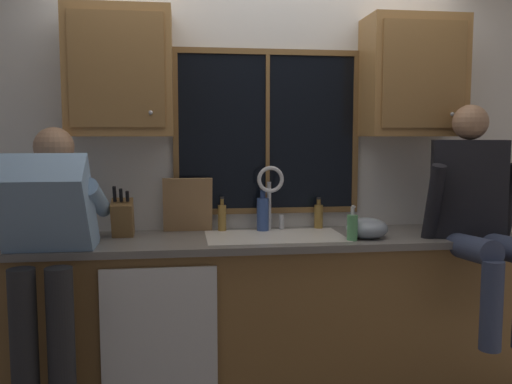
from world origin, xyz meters
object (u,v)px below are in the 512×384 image
(person_sitting_on_counter, at_px, (476,208))
(person_standing, at_px, (47,246))
(knife_block, at_px, (123,219))
(cutting_board, at_px, (188,205))
(mixing_bowl, at_px, (367,228))
(soap_dispenser, at_px, (352,227))
(bottle_tall_clear, at_px, (263,213))
(bottle_amber_small, at_px, (222,217))
(bottle_green_glass, at_px, (319,216))

(person_sitting_on_counter, bearing_deg, person_standing, -179.05)
(knife_block, height_order, cutting_board, cutting_board)
(mixing_bowl, height_order, soap_dispenser, soap_dispenser)
(mixing_bowl, xyz_separation_m, soap_dispenser, (-0.11, -0.07, 0.02))
(bottle_tall_clear, height_order, bottle_amber_small, bottle_tall_clear)
(person_sitting_on_counter, relative_size, cutting_board, 3.74)
(bottle_tall_clear, bearing_deg, bottle_green_glass, 6.91)
(person_standing, bearing_deg, knife_block, 50.18)
(cutting_board, bearing_deg, person_sitting_on_counter, -16.92)
(soap_dispenser, bearing_deg, cutting_board, 156.08)
(soap_dispenser, bearing_deg, mixing_bowl, 33.50)
(knife_block, height_order, bottle_green_glass, knife_block)
(bottle_tall_clear, bearing_deg, cutting_board, 176.78)
(bottle_amber_small, bearing_deg, person_sitting_on_counter, -19.37)
(person_standing, distance_m, knife_block, 0.52)
(bottle_green_glass, relative_size, bottle_amber_small, 0.93)
(knife_block, relative_size, cutting_board, 0.96)
(person_sitting_on_counter, xyz_separation_m, cutting_board, (-1.60, 0.49, -0.02))
(person_standing, relative_size, bottle_amber_small, 7.33)
(person_standing, distance_m, bottle_tall_clear, 1.27)
(bottle_tall_clear, bearing_deg, person_sitting_on_counter, -21.99)
(knife_block, distance_m, soap_dispenser, 1.31)
(soap_dispenser, xyz_separation_m, bottle_green_glass, (-0.09, 0.42, 0.00))
(cutting_board, xyz_separation_m, bottle_tall_clear, (0.46, -0.03, -0.06))
(person_standing, bearing_deg, mixing_bowl, 6.42)
(bottle_green_glass, bearing_deg, person_standing, -160.45)
(person_standing, distance_m, bottle_amber_small, 1.06)
(bottle_amber_small, bearing_deg, bottle_tall_clear, -6.44)
(person_standing, xyz_separation_m, cutting_board, (0.71, 0.52, 0.13))
(knife_block, xyz_separation_m, cutting_board, (0.37, 0.13, 0.06))
(mixing_bowl, bearing_deg, knife_block, 171.74)
(cutting_board, relative_size, soap_dispenser, 1.68)
(person_sitting_on_counter, relative_size, bottle_green_glass, 6.40)
(person_sitting_on_counter, distance_m, bottle_tall_clear, 1.23)
(bottle_tall_clear, bearing_deg, knife_block, -173.01)
(bottle_green_glass, bearing_deg, person_sitting_on_counter, -33.02)
(person_sitting_on_counter, bearing_deg, cutting_board, 163.08)
(mixing_bowl, distance_m, soap_dispenser, 0.13)
(mixing_bowl, relative_size, bottle_green_glass, 1.22)
(person_sitting_on_counter, height_order, bottle_tall_clear, person_sitting_on_counter)
(person_sitting_on_counter, relative_size, mixing_bowl, 5.24)
(knife_block, xyz_separation_m, bottle_green_glass, (1.20, 0.15, -0.03))
(person_standing, height_order, cutting_board, person_standing)
(mixing_bowl, relative_size, bottle_tall_clear, 0.91)
(bottle_tall_clear, bearing_deg, soap_dispenser, -39.93)
(knife_block, bearing_deg, bottle_tall_clear, 6.99)
(person_sitting_on_counter, relative_size, soap_dispenser, 6.29)
(bottle_green_glass, relative_size, bottle_tall_clear, 0.74)
(person_standing, bearing_deg, bottle_amber_small, 29.93)
(person_standing, height_order, bottle_amber_small, person_standing)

